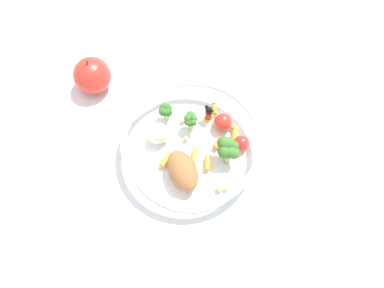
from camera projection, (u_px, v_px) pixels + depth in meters
The scene contains 3 objects.
ground_plane at pixel (194, 159), 0.74m from camera, with size 2.40×2.40×0.00m, color white.
food_container at pixel (192, 145), 0.72m from camera, with size 0.26×0.26×0.06m.
loose_apple at pixel (92, 76), 0.78m from camera, with size 0.07×0.07×0.09m.
Camera 1 is at (-0.31, -0.03, 0.67)m, focal length 36.99 mm.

